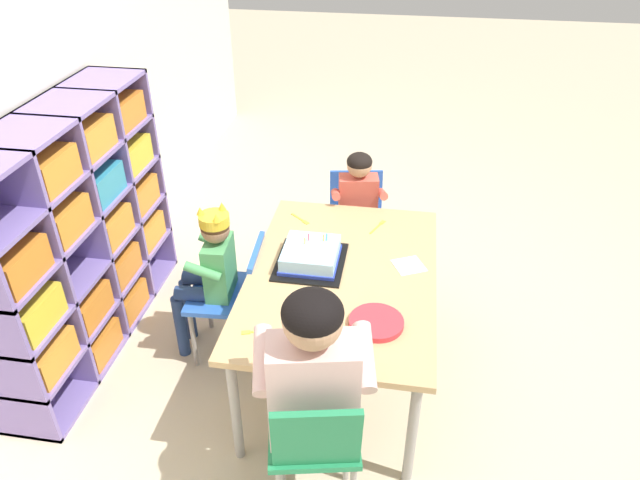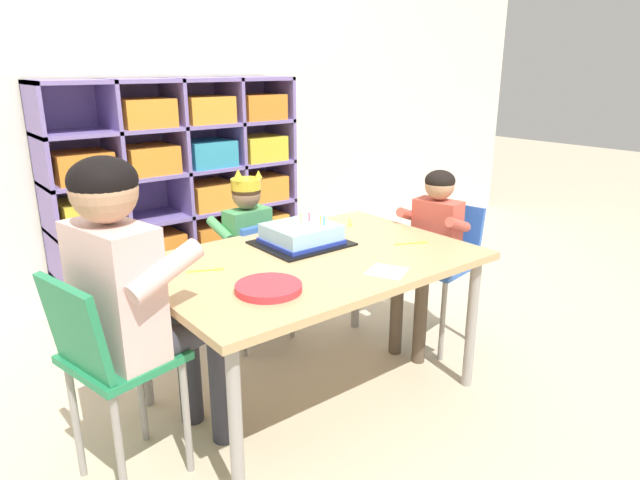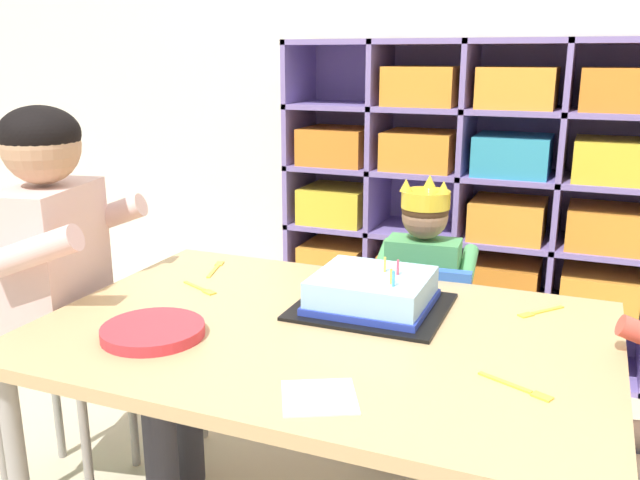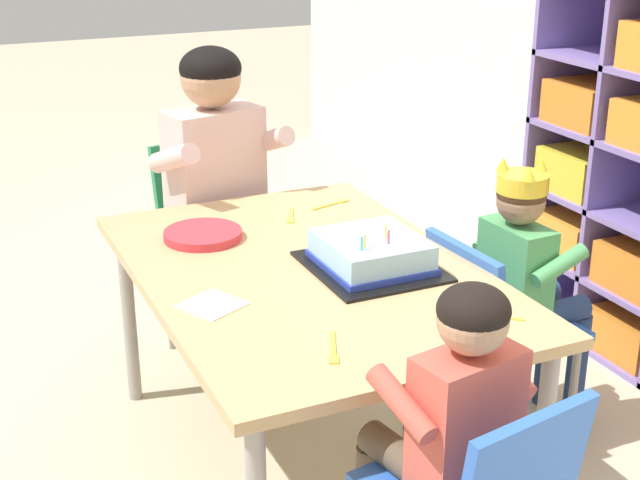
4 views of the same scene
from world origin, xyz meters
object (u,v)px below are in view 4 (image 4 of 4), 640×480
at_px(activity_table, 307,286).
at_px(classroom_chair_blue, 493,321).
at_px(classroom_chair_adult_side, 208,227).
at_px(fork_near_cake_tray, 333,204).
at_px(child_with_crown, 528,267).
at_px(fork_by_napkin, 490,316).
at_px(paper_plate_stack, 203,235).
at_px(fork_near_child_seat, 333,349).
at_px(fork_at_table_front_edge, 291,216).
at_px(guest_at_table_side, 447,418).
at_px(birthday_cake_on_tray, 371,255).
at_px(adult_helper_seated, 223,175).

distance_m(activity_table, classroom_chair_blue, 0.56).
height_order(classroom_chair_adult_side, fork_near_cake_tray, classroom_chair_adult_side).
relative_size(child_with_crown, fork_by_napkin, 7.51).
bearing_deg(paper_plate_stack, fork_by_napkin, 30.87).
bearing_deg(classroom_chair_blue, activity_table, 77.30).
bearing_deg(fork_near_child_seat, paper_plate_stack, 27.78).
bearing_deg(paper_plate_stack, fork_at_table_front_edge, 102.35).
height_order(activity_table, classroom_chair_adult_side, classroom_chair_adult_side).
xyz_separation_m(activity_table, guest_at_table_side, (0.68, -0.00, -0.00)).
distance_m(fork_by_napkin, fork_at_table_front_edge, 0.82).
distance_m(birthday_cake_on_tray, fork_near_cake_tray, 0.51).
bearing_deg(guest_at_table_side, classroom_chair_adult_side, -99.65).
distance_m(activity_table, paper_plate_stack, 0.36).
xyz_separation_m(child_with_crown, fork_by_napkin, (0.35, -0.37, 0.08)).
xyz_separation_m(classroom_chair_adult_side, fork_near_cake_tray, (0.36, 0.29, 0.15)).
bearing_deg(fork_near_child_seat, birthday_cake_on_tray, -13.56).
height_order(child_with_crown, adult_helper_seated, adult_helper_seated).
xyz_separation_m(adult_helper_seated, fork_near_cake_tray, (0.25, 0.27, -0.06)).
relative_size(guest_at_table_side, fork_near_child_seat, 6.12).
relative_size(birthday_cake_on_tray, paper_plate_stack, 1.59).
bearing_deg(fork_near_cake_tray, adult_helper_seated, -59.14).
bearing_deg(classroom_chair_adult_side, birthday_cake_on_tray, -90.91).
xyz_separation_m(guest_at_table_side, fork_at_table_front_edge, (-1.06, 0.12, 0.05)).
xyz_separation_m(classroom_chair_blue, classroom_chair_adult_side, (-0.87, -0.54, 0.07)).
distance_m(child_with_crown, guest_at_table_side, 0.88).
distance_m(adult_helper_seated, guest_at_table_side, 1.36).
bearing_deg(fork_at_table_front_edge, guest_at_table_side, -161.50).
distance_m(child_with_crown, fork_at_table_front_edge, 0.70).
distance_m(activity_table, fork_near_cake_tray, 0.51).
relative_size(birthday_cake_on_tray, fork_near_child_seat, 2.50).
height_order(child_with_crown, paper_plate_stack, child_with_crown).
xyz_separation_m(classroom_chair_adult_side, fork_near_child_seat, (1.22, -0.11, 0.15)).
xyz_separation_m(classroom_chair_blue, fork_near_child_seat, (0.34, -0.66, 0.22)).
relative_size(classroom_chair_blue, fork_near_cake_tray, 4.46).
bearing_deg(birthday_cake_on_tray, fork_by_napkin, 17.50).
distance_m(activity_table, adult_helper_seated, 0.68).
bearing_deg(adult_helper_seated, birthday_cake_on_tray, -91.05).
distance_m(adult_helper_seated, birthday_cake_on_tray, 0.76).
distance_m(classroom_chair_adult_side, fork_near_child_seat, 1.23).
height_order(child_with_crown, fork_near_cake_tray, child_with_crown).
bearing_deg(fork_at_table_front_edge, fork_near_cake_tray, -47.26).
height_order(classroom_chair_blue, paper_plate_stack, classroom_chair_blue).
bearing_deg(fork_near_child_seat, classroom_chair_adult_side, 18.65).
relative_size(activity_table, adult_helper_seated, 1.16).
height_order(guest_at_table_side, fork_at_table_front_edge, guest_at_table_side).
bearing_deg(guest_at_table_side, classroom_chair_blue, -141.70).
height_order(classroom_chair_blue, adult_helper_seated, adult_helper_seated).
bearing_deg(activity_table, classroom_chair_adult_side, -178.89).
bearing_deg(fork_near_child_seat, fork_by_napkin, -66.37).
distance_m(classroom_chair_blue, fork_at_table_front_edge, 0.66).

